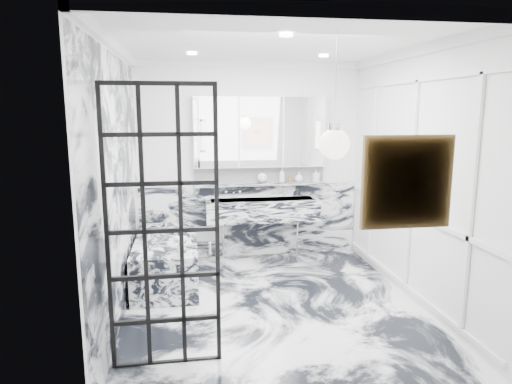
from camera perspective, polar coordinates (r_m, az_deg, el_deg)
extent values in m
plane|color=silver|center=(5.24, 1.96, -13.78)|extent=(3.60, 3.60, 0.00)
plane|color=white|center=(4.83, 2.18, 18.18)|extent=(3.60, 3.60, 0.00)
plane|color=white|center=(6.60, -0.84, 3.89)|extent=(3.60, 0.00, 3.60)
plane|color=white|center=(3.12, 8.20, -3.48)|extent=(3.60, 0.00, 3.60)
plane|color=white|center=(4.81, -17.02, 1.02)|extent=(0.00, 3.60, 3.60)
plane|color=white|center=(5.37, 19.10, 1.84)|extent=(0.00, 3.60, 3.60)
cube|color=silver|center=(6.73, -0.79, -3.56)|extent=(3.18, 0.05, 1.05)
cube|color=silver|center=(4.82, -16.80, 0.32)|extent=(0.02, 3.56, 2.68)
cube|color=white|center=(5.38, 18.85, 0.78)|extent=(0.03, 3.40, 2.30)
imported|color=#8C5919|center=(6.62, 3.26, 2.13)|extent=(0.10, 0.10, 0.22)
imported|color=#4C4C51|center=(6.74, 7.48, 2.10)|extent=(0.09, 0.09, 0.19)
imported|color=silver|center=(6.68, 5.39, 1.89)|extent=(0.14, 0.14, 0.15)
sphere|color=white|center=(6.57, 0.76, 1.79)|extent=(0.14, 0.14, 0.14)
cylinder|color=#8C5919|center=(6.65, 4.29, 1.65)|extent=(0.04, 0.04, 0.10)
cylinder|color=silver|center=(5.08, -9.38, -7.35)|extent=(0.07, 0.07, 0.12)
cube|color=#D05715|center=(3.34, 18.37, 1.19)|extent=(0.55, 0.05, 0.55)
sphere|color=white|center=(3.73, 9.75, 5.92)|extent=(0.25, 0.25, 0.25)
cube|color=silver|center=(6.50, 0.79, -2.21)|extent=(1.60, 0.45, 0.30)
cube|color=silver|center=(6.59, 0.56, 0.98)|extent=(1.90, 0.14, 0.04)
cube|color=white|center=(6.63, 0.48, 2.22)|extent=(1.90, 0.03, 0.23)
cube|color=white|center=(6.52, 0.56, 7.51)|extent=(1.90, 0.16, 1.00)
cylinder|color=white|center=(6.34, -6.68, 7.00)|extent=(0.07, 0.07, 0.40)
cylinder|color=white|center=(6.61, 7.79, 7.11)|extent=(0.07, 0.07, 0.40)
cube|color=silver|center=(5.90, -11.07, -8.29)|extent=(0.75, 1.65, 0.55)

